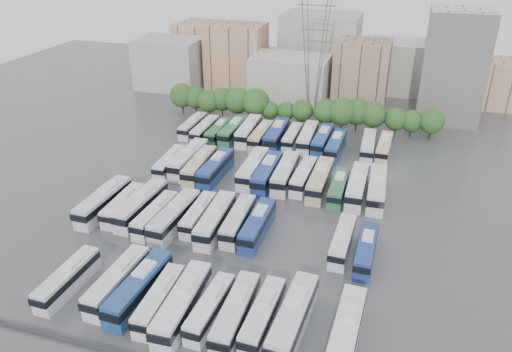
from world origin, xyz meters
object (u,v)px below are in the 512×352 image
(bus_r1_s12, at_px, (343,241))
(bus_r2_s13, at_px, (377,188))
(bus_r2_s11, at_px, (338,188))
(bus_r0_s4, at_px, (118,281))
(bus_r3_s9, at_px, (323,140))
(bus_r1_s5, at_px, (198,214))
(bus_r0_s2, at_px, (68,279))
(bus_r3_s0, at_px, (193,126))
(bus_r0_s7, at_px, (182,304))
(bus_r2_s4, at_px, (216,168))
(bus_r0_s9, at_px, (236,313))
(bus_r2_s10, at_px, (320,180))
(bus_r2_s2, at_px, (189,159))
(electricity_pylon, at_px, (315,40))
(bus_r1_s8, at_px, (258,225))
(bus_r3_s6, at_px, (277,135))
(bus_r0_s13, at_px, (346,332))
(bus_r2_s9, at_px, (304,176))
(bus_r3_s1, at_px, (205,129))
(bus_r3_s7, at_px, (292,137))
(bus_r1_s4, at_px, (175,216))
(bus_r1_s2, at_px, (141,205))
(bus_r0_s10, at_px, (263,315))
(bus_r2_s3, at_px, (199,165))
(bus_r1_s6, at_px, (215,219))
(bus_r3_s5, at_px, (261,135))
(bus_r3_s10, at_px, (336,145))
(bus_r2_s8, at_px, (285,173))
(bus_r0_s11, at_px, (293,318))
(bus_r1_s7, at_px, (238,220))
(bus_r3_s4, at_px, (248,131))
(bus_r3_s3, at_px, (233,130))
(apartment_tower, at_px, (454,66))
(bus_r1_s1, at_px, (123,205))
(bus_r1_s13, at_px, (366,250))
(bus_r3_s12, at_px, (368,145))
(bus_r2_s1, at_px, (170,162))
(bus_r0_s6, at_px, (160,300))
(bus_r1_s3, at_px, (155,215))
(bus_r2_s6, at_px, (253,168))
(bus_r0_s8, at_px, (210,308))
(bus_r2_s7, at_px, (267,173))
(bus_r0_s5, at_px, (139,288))

(bus_r1_s12, height_order, bus_r2_s13, bus_r2_s13)
(bus_r1_s12, xyz_separation_m, bus_r2_s11, (-3.13, 16.17, 0.01))
(bus_r0_s4, distance_m, bus_r2_s13, 46.24)
(bus_r3_s9, bearing_deg, bus_r1_s5, -109.53)
(bus_r0_s2, relative_size, bus_r3_s0, 1.00)
(bus_r0_s7, distance_m, bus_r2_s4, 37.63)
(bus_r0_s9, relative_size, bus_r2_s10, 0.92)
(bus_r2_s2, distance_m, bus_r2_s10, 26.27)
(electricity_pylon, bearing_deg, bus_r1_s8, -86.91)
(bus_r3_s6, bearing_deg, bus_r0_s13, -68.49)
(bus_r1_s8, bearing_deg, bus_r2_s9, 80.18)
(bus_r3_s1, distance_m, bus_r3_s7, 19.82)
(bus_r1_s4, bearing_deg, bus_r1_s2, 169.68)
(bus_r0_s10, xyz_separation_m, bus_r2_s10, (-0.01, 36.12, 0.27))
(bus_r2_s3, relative_size, bus_r2_s9, 1.07)
(bus_r1_s6, xyz_separation_m, bus_r3_s5, (-3.21, 35.35, -0.15))
(bus_r1_s4, xyz_separation_m, bus_r2_s4, (-0.16, 18.01, -0.04))
(bus_r1_s4, relative_size, bus_r2_s13, 0.97)
(bus_r1_s6, distance_m, bus_r3_s10, 37.22)
(bus_r2_s8, xyz_separation_m, bus_r2_s9, (3.39, 0.23, -0.20))
(bus_r0_s11, relative_size, bus_r1_s7, 1.12)
(bus_r2_s8, xyz_separation_m, bus_r3_s4, (-13.05, 17.97, -0.02))
(bus_r3_s5, bearing_deg, bus_r3_s3, 173.34)
(apartment_tower, xyz_separation_m, bus_r0_s4, (-42.33, -81.61, -11.09))
(bus_r1_s1, relative_size, bus_r2_s8, 0.85)
(bus_r1_s12, xyz_separation_m, bus_r1_s13, (3.55, -1.35, -0.04))
(bus_r3_s6, height_order, bus_r3_s9, bus_r3_s6)
(bus_r3_s10, relative_size, bus_r3_s12, 1.00)
(bus_r1_s1, height_order, bus_r1_s5, bus_r1_s1)
(bus_r1_s2, height_order, bus_r3_s4, bus_r1_s2)
(bus_r3_s4, distance_m, bus_r3_s7, 10.01)
(bus_r2_s2, bearing_deg, bus_r3_s4, 70.03)
(bus_r2_s1, height_order, bus_r2_s4, bus_r2_s4)
(electricity_pylon, bearing_deg, bus_r2_s3, -109.53)
(bus_r2_s9, bearing_deg, bus_r1_s2, -140.10)
(bus_r1_s5, height_order, bus_r3_s10, bus_r3_s10)
(bus_r0_s6, xyz_separation_m, bus_r1_s4, (-6.58, 18.11, 0.29))
(electricity_pylon, bearing_deg, bus_r1_s5, -97.30)
(bus_r2_s1, height_order, bus_r2_s9, bus_r2_s9)
(bus_r1_s3, xyz_separation_m, bus_r2_s6, (9.91, 20.19, 0.27))
(bus_r2_s6, xyz_separation_m, bus_r3_s5, (-3.34, 16.36, -0.18))
(bus_r0_s10, relative_size, bus_r1_s6, 0.88)
(bus_r3_s3, bearing_deg, bus_r0_s8, -71.80)
(bus_r0_s7, xyz_separation_m, bus_r2_s13, (19.88, 36.99, 0.04))
(bus_r0_s2, relative_size, bus_r1_s3, 0.99)
(bus_r0_s6, relative_size, bus_r1_s13, 1.03)
(bus_r2_s9, bearing_deg, bus_r2_s7, -168.72)
(bus_r1_s12, xyz_separation_m, bus_r3_s0, (-39.73, 36.13, 0.01))
(bus_r1_s7, relative_size, bus_r3_s6, 0.90)
(bus_r0_s5, xyz_separation_m, bus_r0_s7, (6.54, -1.20, 0.06))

